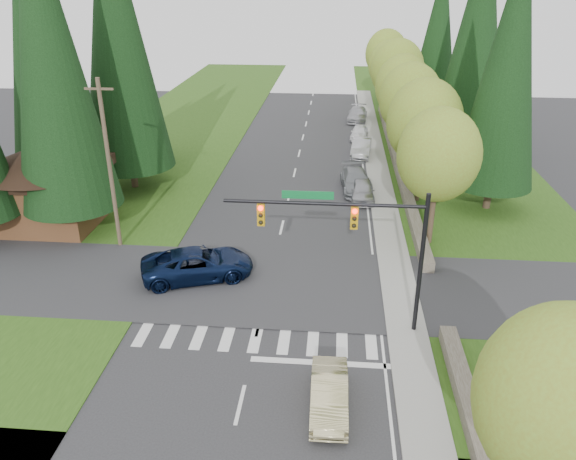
# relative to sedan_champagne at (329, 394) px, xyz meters

# --- Properties ---
(ground) EXTENTS (120.00, 120.00, 0.00)m
(ground) POSITION_rel_sedan_champagne_xyz_m (-3.39, 0.88, -0.65)
(ground) COLOR #28282B
(ground) RESTS_ON ground
(grass_east) EXTENTS (14.00, 110.00, 0.06)m
(grass_east) POSITION_rel_sedan_champagne_xyz_m (9.61, 20.88, -0.62)
(grass_east) COLOR #284B14
(grass_east) RESTS_ON ground
(grass_west) EXTENTS (14.00, 110.00, 0.06)m
(grass_west) POSITION_rel_sedan_champagne_xyz_m (-16.39, 20.88, -0.62)
(grass_west) COLOR #284B14
(grass_west) RESTS_ON ground
(cross_street) EXTENTS (120.00, 8.00, 0.10)m
(cross_street) POSITION_rel_sedan_champagne_xyz_m (-3.39, 8.88, -0.65)
(cross_street) COLOR #28282B
(cross_street) RESTS_ON ground
(sidewalk_east) EXTENTS (1.80, 80.00, 0.13)m
(sidewalk_east) POSITION_rel_sedan_champagne_xyz_m (3.51, 22.88, -0.59)
(sidewalk_east) COLOR gray
(sidewalk_east) RESTS_ON ground
(curb_east) EXTENTS (0.20, 80.00, 0.13)m
(curb_east) POSITION_rel_sedan_champagne_xyz_m (2.66, 22.88, -0.59)
(curb_east) COLOR gray
(curb_east) RESTS_ON ground
(stone_wall_south) EXTENTS (0.70, 14.00, 0.70)m
(stone_wall_south) POSITION_rel_sedan_champagne_xyz_m (5.21, -2.12, -0.30)
(stone_wall_south) COLOR #4C4438
(stone_wall_south) RESTS_ON ground
(stone_wall_north) EXTENTS (0.70, 40.00, 0.70)m
(stone_wall_north) POSITION_rel_sedan_champagne_xyz_m (5.21, 30.88, -0.30)
(stone_wall_north) COLOR #4C4438
(stone_wall_north) RESTS_ON ground
(traffic_signal) EXTENTS (8.70, 0.37, 6.80)m
(traffic_signal) POSITION_rel_sedan_champagne_xyz_m (0.98, 5.38, 4.33)
(traffic_signal) COLOR black
(traffic_signal) RESTS_ON ground
(brown_building) EXTENTS (8.40, 8.40, 5.40)m
(brown_building) POSITION_rel_sedan_champagne_xyz_m (-18.39, 15.88, 2.49)
(brown_building) COLOR #4C2D19
(brown_building) RESTS_ON ground
(utility_pole) EXTENTS (1.60, 0.24, 10.00)m
(utility_pole) POSITION_rel_sedan_champagne_xyz_m (-12.89, 12.88, 4.49)
(utility_pole) COLOR #473828
(utility_pole) RESTS_ON ground
(decid_tree_0) EXTENTS (4.80, 4.80, 8.37)m
(decid_tree_0) POSITION_rel_sedan_champagne_xyz_m (5.81, 14.88, 4.94)
(decid_tree_0) COLOR #38281C
(decid_tree_0) RESTS_ON ground
(decid_tree_1) EXTENTS (5.20, 5.20, 8.80)m
(decid_tree_1) POSITION_rel_sedan_champagne_xyz_m (5.91, 21.88, 5.14)
(decid_tree_1) COLOR #38281C
(decid_tree_1) RESTS_ON ground
(decid_tree_2) EXTENTS (5.00, 5.00, 8.82)m
(decid_tree_2) POSITION_rel_sedan_champagne_xyz_m (5.71, 28.88, 5.27)
(decid_tree_2) COLOR #38281C
(decid_tree_2) RESTS_ON ground
(decid_tree_3) EXTENTS (5.00, 5.00, 8.55)m
(decid_tree_3) POSITION_rel_sedan_champagne_xyz_m (5.81, 35.88, 5.01)
(decid_tree_3) COLOR #38281C
(decid_tree_3) RESTS_ON ground
(decid_tree_4) EXTENTS (5.40, 5.40, 9.18)m
(decid_tree_4) POSITION_rel_sedan_champagne_xyz_m (5.91, 42.88, 5.41)
(decid_tree_4) COLOR #38281C
(decid_tree_4) RESTS_ON ground
(decid_tree_5) EXTENTS (4.80, 4.80, 8.30)m
(decid_tree_5) POSITION_rel_sedan_champagne_xyz_m (5.71, 49.88, 4.88)
(decid_tree_5) COLOR #38281C
(decid_tree_5) RESTS_ON ground
(decid_tree_6) EXTENTS (5.20, 5.20, 8.86)m
(decid_tree_6) POSITION_rel_sedan_champagne_xyz_m (5.81, 56.88, 5.21)
(decid_tree_6) COLOR #38281C
(decid_tree_6) RESTS_ON ground
(decid_tree_south) EXTENTS (4.60, 4.60, 7.92)m
(decid_tree_south) POSITION_rel_sedan_champagne_xyz_m (5.91, -5.12, 4.61)
(decid_tree_south) COLOR #38281C
(decid_tree_south) RESTS_ON ground
(conifer_w_a) EXTENTS (6.12, 6.12, 19.80)m
(conifer_w_a) POSITION_rel_sedan_champagne_xyz_m (-16.39, 14.88, 10.14)
(conifer_w_a) COLOR #38281C
(conifer_w_a) RESTS_ON ground
(conifer_w_b) EXTENTS (5.44, 5.44, 17.80)m
(conifer_w_b) POSITION_rel_sedan_champagne_xyz_m (-19.39, 18.88, 9.14)
(conifer_w_b) COLOR #38281C
(conifer_w_b) RESTS_ON ground
(conifer_w_c) EXTENTS (6.46, 6.46, 20.80)m
(conifer_w_c) POSITION_rel_sedan_champagne_xyz_m (-15.39, 22.88, 10.64)
(conifer_w_c) COLOR #38281C
(conifer_w_c) RESTS_ON ground
(conifer_w_e) EXTENTS (5.78, 5.78, 18.80)m
(conifer_w_e) POSITION_rel_sedan_champagne_xyz_m (-17.39, 28.88, 9.64)
(conifer_w_e) COLOR #38281C
(conifer_w_e) RESTS_ON ground
(conifer_e_a) EXTENTS (5.44, 5.44, 17.80)m
(conifer_e_a) POSITION_rel_sedan_champagne_xyz_m (10.61, 20.88, 9.14)
(conifer_e_a) COLOR #38281C
(conifer_e_a) RESTS_ON ground
(conifer_e_b) EXTENTS (6.12, 6.12, 19.80)m
(conifer_e_b) POSITION_rel_sedan_champagne_xyz_m (11.61, 34.88, 10.14)
(conifer_e_b) COLOR #38281C
(conifer_e_b) RESTS_ON ground
(conifer_e_c) EXTENTS (5.10, 5.10, 16.80)m
(conifer_e_c) POSITION_rel_sedan_champagne_xyz_m (10.61, 48.88, 8.64)
(conifer_e_c) COLOR #38281C
(conifer_e_c) RESTS_ON ground
(sedan_champagne) EXTENTS (1.45, 3.99, 1.31)m
(sedan_champagne) POSITION_rel_sedan_champagne_xyz_m (0.00, 0.00, 0.00)
(sedan_champagne) COLOR #D1C38B
(sedan_champagne) RESTS_ON ground
(suv_navy) EXTENTS (6.51, 4.54, 1.65)m
(suv_navy) POSITION_rel_sedan_champagne_xyz_m (-7.26, 9.44, 0.17)
(suv_navy) COLOR #0A1534
(suv_navy) RESTS_ON ground
(parked_car_a) EXTENTS (1.69, 4.12, 1.40)m
(parked_car_a) POSITION_rel_sedan_champagne_xyz_m (1.98, 21.83, 0.05)
(parked_car_a) COLOR #A0A0A4
(parked_car_a) RESTS_ON ground
(parked_car_b) EXTENTS (2.50, 5.34, 1.51)m
(parked_car_b) POSITION_rel_sedan_champagne_xyz_m (1.52, 23.73, 0.10)
(parked_car_b) COLOR gray
(parked_car_b) RESTS_ON ground
(parked_car_c) EXTENTS (2.06, 4.79, 1.53)m
(parked_car_c) POSITION_rel_sedan_champagne_xyz_m (2.21, 32.52, 0.11)
(parked_car_c) COLOR #A6A6AA
(parked_car_c) RESTS_ON ground
(parked_car_d) EXTENTS (2.04, 4.09, 1.34)m
(parked_car_d) POSITION_rel_sedan_champagne_xyz_m (2.21, 38.23, 0.02)
(parked_car_d) COLOR white
(parked_car_d) RESTS_ON ground
(parked_car_e) EXTENTS (2.42, 5.17, 1.46)m
(parked_car_e) POSITION_rel_sedan_champagne_xyz_m (2.21, 45.80, 0.08)
(parked_car_e) COLOR #A5A6AA
(parked_car_e) RESTS_ON ground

